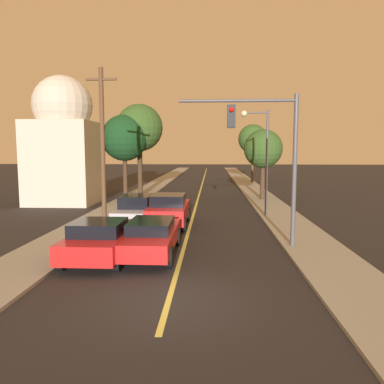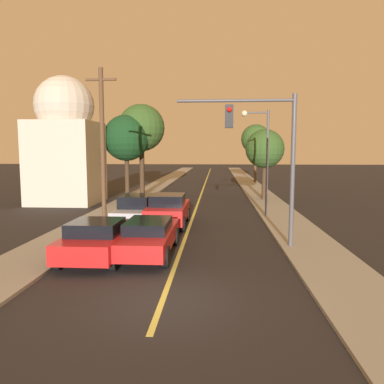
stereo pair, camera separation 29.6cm
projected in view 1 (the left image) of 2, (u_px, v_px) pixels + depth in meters
The scene contains 16 objects.
ground_plane at pixel (169, 300), 9.93m from camera, with size 200.00×200.00×0.00m, color black.
road_surface at pixel (202, 183), 45.66m from camera, with size 8.04×80.00×0.01m.
sidewalk_left at pixel (160, 183), 45.93m from camera, with size 2.50×80.00×0.12m.
sidewalk_right at pixel (246, 183), 45.38m from camera, with size 2.50×80.00×0.12m.
car_near_lane_front at pixel (152, 236), 14.13m from camera, with size 1.88×4.89×1.38m.
car_near_lane_second at pixel (169, 210), 19.64m from camera, with size 2.03×4.57×1.69m.
car_outer_lane_front at pixel (100, 240), 13.49m from camera, with size 2.09×4.03×1.47m.
car_outer_lane_second at pixel (137, 209), 20.23m from camera, with size 1.89×4.99×1.59m.
traffic_signal_mast at pixel (268, 144), 14.84m from camera, with size 4.70×0.42×6.04m.
streetlamp_right at pixel (260, 147), 21.99m from camera, with size 1.63×0.36×6.19m.
utility_pole_left at pixel (103, 143), 19.64m from camera, with size 1.60×0.24×8.10m.
tree_left_near at pixel (124, 138), 31.48m from camera, with size 3.88×3.88×6.85m.
tree_left_far at pixel (139, 128), 32.48m from camera, with size 4.07×4.07×7.86m.
tree_right_near at pixel (263, 149), 29.33m from camera, with size 3.03×3.03×5.51m.
tree_right_far at pixel (253, 139), 45.51m from camera, with size 3.54×3.54×7.03m.
domed_building_left at pixel (64, 142), 27.81m from camera, with size 4.74×4.74×9.43m.
Camera 1 is at (1.12, -9.51, 3.95)m, focal length 35.00 mm.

